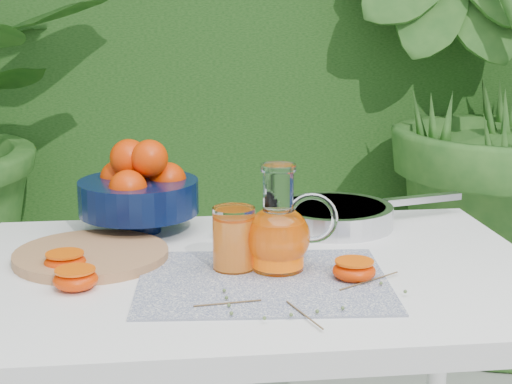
{
  "coord_description": "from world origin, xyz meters",
  "views": [
    {
      "loc": [
        -0.09,
        -1.31,
        1.19
      ],
      "look_at": [
        0.07,
        -0.0,
        0.88
      ],
      "focal_mm": 55.0,
      "sensor_mm": 36.0,
      "label": 1
    }
  ],
  "objects": [
    {
      "name": "fruit_bowl",
      "position": [
        -0.14,
        0.23,
        0.84
      ],
      "size": [
        0.3,
        0.3,
        0.19
      ],
      "color": "black",
      "rests_on": "white_table"
    },
    {
      "name": "hedge_backdrop",
      "position": [
        0.06,
        2.06,
        1.19
      ],
      "size": [
        8.0,
        1.65,
        2.5
      ],
      "color": "#143E11",
      "rests_on": "ground"
    },
    {
      "name": "orange_halves",
      "position": [
        -0.09,
        -0.07,
        0.77
      ],
      "size": [
        0.56,
        0.18,
        0.04
      ],
      "color": "#E93E02",
      "rests_on": "white_table"
    },
    {
      "name": "saute_pan",
      "position": [
        0.26,
        0.22,
        0.78
      ],
      "size": [
        0.45,
        0.3,
        0.05
      ],
      "color": "silver",
      "rests_on": "white_table"
    },
    {
      "name": "juice_tumbler",
      "position": [
        0.03,
        -0.03,
        0.8
      ],
      "size": [
        0.09,
        0.09,
        0.11
      ],
      "color": "white",
      "rests_on": "white_table"
    },
    {
      "name": "cutting_board",
      "position": [
        -0.22,
        0.05,
        0.76
      ],
      "size": [
        0.33,
        0.33,
        0.02
      ],
      "primitive_type": "cylinder",
      "rotation": [
        0.0,
        0.0,
        0.23
      ],
      "color": "#A6754B",
      "rests_on": "white_table"
    },
    {
      "name": "juice_pitcher",
      "position": [
        0.1,
        -0.05,
        0.82
      ],
      "size": [
        0.17,
        0.13,
        0.18
      ],
      "color": "white",
      "rests_on": "white_table"
    },
    {
      "name": "potted_plant_right",
      "position": [
        1.0,
        1.29,
        0.9
      ],
      "size": [
        2.54,
        2.54,
        1.8
      ],
      "primitive_type": "imported",
      "rotation": [
        0.0,
        0.0,
        2.4
      ],
      "color": "#285E20",
      "rests_on": "ground"
    },
    {
      "name": "thyme_sprigs",
      "position": [
        0.12,
        -0.19,
        0.76
      ],
      "size": [
        0.35,
        0.25,
        0.01
      ],
      "color": "brown",
      "rests_on": "white_table"
    },
    {
      "name": "white_table",
      "position": [
        0.07,
        -0.02,
        0.67
      ],
      "size": [
        1.0,
        0.7,
        0.75
      ],
      "color": "white",
      "rests_on": "ground"
    },
    {
      "name": "placemat",
      "position": [
        0.07,
        -0.1,
        0.75
      ],
      "size": [
        0.43,
        0.35,
        0.0
      ],
      "primitive_type": "cube",
      "rotation": [
        0.0,
        0.0,
        -0.07
      ],
      "color": "#0D1A4D",
      "rests_on": "white_table"
    }
  ]
}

